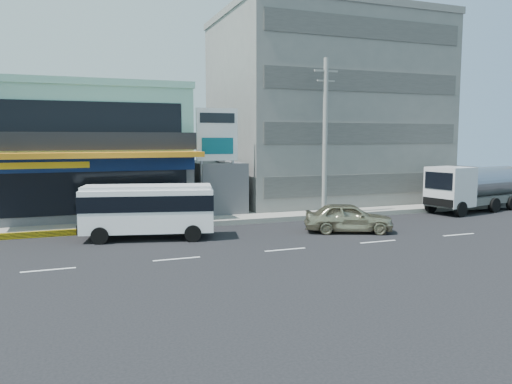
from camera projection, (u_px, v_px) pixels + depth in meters
ground at (285, 250)px, 22.73m from camera, size 120.00×120.00×0.00m
sidewalk at (296, 212)px, 33.31m from camera, size 70.00×5.00×0.30m
shop_building at (86, 155)px, 32.45m from camera, size 12.40×11.70×8.00m
concrete_building at (324, 114)px, 39.46m from camera, size 16.00×12.00×14.00m
gap_structure at (213, 188)px, 33.70m from camera, size 3.00×6.00×3.50m
satellite_dish at (217, 161)px, 32.58m from camera, size 1.50×1.50×0.15m
billboard at (217, 141)px, 30.59m from camera, size 2.60×0.18×6.90m
utility_pole_near at (325, 137)px, 31.18m from camera, size 1.60×0.30×10.00m
minibus at (148, 207)px, 25.02m from camera, size 6.81×3.51×2.72m
sedan at (348, 217)px, 26.94m from camera, size 5.09×3.56×1.61m
tanker_truck at (472, 187)px, 34.54m from camera, size 8.35×3.97×3.17m
motorcycle_rider at (169, 217)px, 27.57m from camera, size 1.79×1.01×2.18m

